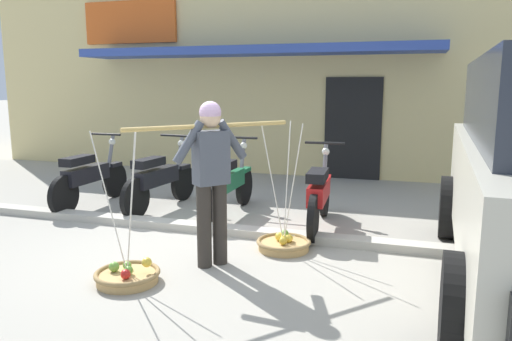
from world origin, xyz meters
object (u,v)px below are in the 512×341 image
at_px(motorcycle_second_in_row, 159,180).
at_px(fruit_basket_left_side, 127,275).
at_px(fruit_basket_right_side, 284,243).
at_px(motorcycle_nearest_shop, 89,177).
at_px(motorcycle_third_in_row, 229,184).
at_px(motorcycle_end_of_row, 319,195).
at_px(fruit_vendor, 211,173).

bearing_deg(motorcycle_second_in_row, fruit_basket_left_side, -67.68).
height_order(fruit_basket_right_side, motorcycle_nearest_shop, fruit_basket_right_side).
height_order(fruit_basket_right_side, motorcycle_third_in_row, fruit_basket_right_side).
xyz_separation_m(motorcycle_nearest_shop, motorcycle_end_of_row, (3.59, -0.12, 0.00)).
relative_size(motorcycle_nearest_shop, motorcycle_third_in_row, 1.00).
xyz_separation_m(fruit_vendor, motorcycle_end_of_row, (0.82, 1.63, -0.53)).
bearing_deg(motorcycle_end_of_row, motorcycle_third_in_row, 167.81).
bearing_deg(fruit_basket_right_side, motorcycle_nearest_shop, 162.30).
xyz_separation_m(fruit_basket_left_side, motorcycle_end_of_row, (1.41, 2.31, 0.38)).
bearing_deg(fruit_basket_left_side, motorcycle_second_in_row, 112.32).
relative_size(fruit_vendor, motorcycle_second_in_row, 0.93).
bearing_deg(fruit_vendor, fruit_basket_left_side, -130.92).
distance_m(fruit_basket_right_side, motorcycle_third_in_row, 1.72).
bearing_deg(motorcycle_third_in_row, fruit_basket_right_side, -47.86).
bearing_deg(motorcycle_nearest_shop, motorcycle_end_of_row, -1.93).
xyz_separation_m(fruit_basket_right_side, motorcycle_nearest_shop, (-3.36, 1.07, 0.38)).
relative_size(fruit_vendor, motorcycle_end_of_row, 0.93).
bearing_deg(motorcycle_third_in_row, fruit_vendor, -74.44).
bearing_deg(fruit_basket_right_side, motorcycle_second_in_row, 151.42).
height_order(motorcycle_nearest_shop, motorcycle_third_in_row, same).
relative_size(motorcycle_nearest_shop, motorcycle_end_of_row, 1.00).
bearing_deg(fruit_basket_left_side, motorcycle_end_of_row, 58.70).
bearing_deg(fruit_vendor, motorcycle_third_in_row, 105.56).
xyz_separation_m(fruit_basket_left_side, motorcycle_third_in_row, (0.05, 2.61, 0.38)).
bearing_deg(fruit_vendor, motorcycle_end_of_row, 63.41).
height_order(fruit_vendor, motorcycle_nearest_shop, fruit_vendor).
xyz_separation_m(motorcycle_third_in_row, motorcycle_end_of_row, (1.35, -0.29, 0.00)).
distance_m(fruit_vendor, motorcycle_second_in_row, 2.57).
xyz_separation_m(fruit_vendor, motorcycle_nearest_shop, (-2.77, 1.75, -0.53)).
distance_m(fruit_basket_left_side, motorcycle_second_in_row, 2.82).
distance_m(fruit_basket_right_side, motorcycle_second_in_row, 2.58).
relative_size(fruit_basket_right_side, motorcycle_third_in_row, 0.80).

